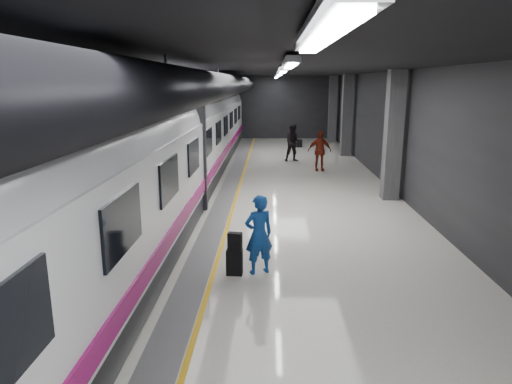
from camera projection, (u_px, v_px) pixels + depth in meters
ground at (261, 213)px, 14.59m from camera, size 40.00×40.00×0.00m
platform_hall at (253, 99)px, 14.70m from camera, size 10.02×40.02×4.51m
train at (157, 148)px, 14.20m from camera, size 3.05×38.00×4.05m
traveler_main at (259, 235)px, 9.82m from camera, size 0.76×0.65×1.76m
suitcase_main at (235, 262)px, 9.87m from camera, size 0.36×0.24×0.57m
shoulder_bag at (235, 242)px, 9.72m from camera, size 0.32×0.21×0.40m
traveler_far_a at (294, 143)px, 23.89m from camera, size 1.04×0.86×1.97m
traveler_far_b at (319, 151)px, 21.37m from camera, size 1.14×0.56×1.89m
suitcase_far at (299, 143)px, 29.24m from camera, size 0.38×0.28×0.51m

